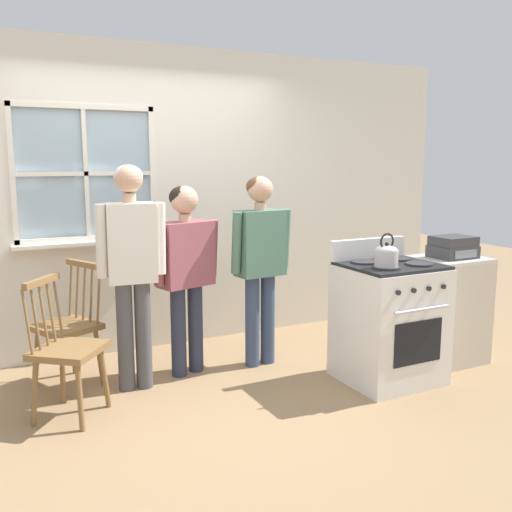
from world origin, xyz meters
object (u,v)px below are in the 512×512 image
Objects in this scene: person_teen_center at (186,260)px; stove at (389,321)px; potted_plant at (123,230)px; kettle at (387,255)px; person_elderly_left at (131,257)px; chair_near_wall at (69,327)px; side_counter at (447,309)px; stereo at (453,247)px; person_adult_right at (260,252)px; chair_by_window at (66,351)px.

stove is (1.35, -0.84, -0.46)m from person_teen_center.
kettle is at bearing -48.39° from potted_plant.
kettle is (1.65, -0.85, 0.02)m from person_elderly_left.
side_counter is (2.97, -0.90, -0.00)m from chair_near_wall.
chair_near_wall is 1.02m from person_teen_center.
person_teen_center is 2.21m from stereo.
person_elderly_left is at bearing 158.20° from stove.
person_adult_right is 4.64× the size of stereo.
person_adult_right is at bearing 8.61° from person_elderly_left.
person_teen_center reaches higher than chair_by_window.
chair_by_window is 1.05× the size of side_counter.
side_counter is (2.54, -0.60, -0.56)m from person_elderly_left.
kettle is at bearing -140.30° from stove.
potted_plant is at bearing 97.68° from person_teen_center.
potted_plant reaches higher than stereo.
person_elderly_left is 0.85m from potted_plant.
person_teen_center is 6.11× the size of kettle.
chair_near_wall is 3.15m from stereo.
potted_plant reaches higher than stove.
person_elderly_left is 6.68× the size of potted_plant.
person_teen_center is 6.02× the size of potted_plant.
stove is 0.90m from stereo.
stereo is at bearing -7.22° from person_elderly_left.
potted_plant is 0.28× the size of side_counter.
potted_plant reaches higher than chair_near_wall.
chair_by_window is at bearing 168.84° from stove.
chair_near_wall is at bearing 151.04° from kettle.
person_elderly_left reaches higher than chair_by_window.
chair_by_window is at bearing -35.50° from chair_near_wall.
stereo is at bearing -90.00° from side_counter.
stereo is at bearing -57.92° from chair_by_window.
potted_plant is 2.80m from stereo.
stereo is at bearing -35.34° from person_teen_center.
chair_near_wall is 2.78× the size of stereo.
chair_by_window is at bearing 173.66° from side_counter.
side_counter is at bearing 15.66° from kettle.
chair_by_window is 0.81m from person_elderly_left.
person_adult_right is 1.75× the size of side_counter.
chair_near_wall is at bearing 162.83° from stereo.
person_elderly_left is at bearing 178.89° from person_teen_center.
potted_plant is at bearing 148.67° from stereo.
person_adult_right is at bearing 55.76° from chair_near_wall.
side_counter is (0.74, 0.12, -0.02)m from stove.
side_counter is (2.08, -0.72, -0.48)m from person_teen_center.
kettle is (2.07, -1.15, 0.57)m from chair_near_wall.
person_elderly_left is 2.62m from stereo.
chair_by_window reaches higher than side_counter.
stove is 2.36m from potted_plant.
stove is (1.81, -0.72, -0.53)m from person_elderly_left.
stereo is at bearing 14.42° from kettle.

